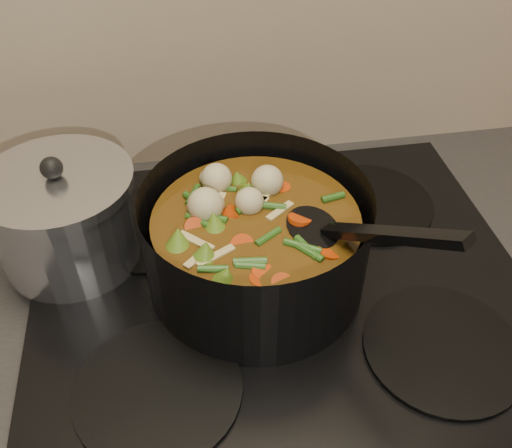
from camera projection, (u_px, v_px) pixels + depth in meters
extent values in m
cube|color=black|center=(280.00, 306.00, 0.75)|extent=(2.64, 0.64, 0.05)
cube|color=black|center=(281.00, 288.00, 0.73)|extent=(0.62, 0.54, 0.02)
cylinder|color=black|center=(158.00, 390.00, 0.60)|extent=(0.18, 0.18, 0.01)
cylinder|color=black|center=(443.00, 348.00, 0.64)|extent=(0.18, 0.18, 0.01)
cylinder|color=black|center=(151.00, 227.00, 0.80)|extent=(0.18, 0.18, 0.01)
cylinder|color=black|center=(371.00, 203.00, 0.83)|extent=(0.18, 0.18, 0.01)
cylinder|color=black|center=(256.00, 240.00, 0.68)|extent=(0.35, 0.35, 0.13)
cylinder|color=black|center=(256.00, 276.00, 0.73)|extent=(0.26, 0.26, 0.01)
cylinder|color=#58370F|center=(256.00, 247.00, 0.69)|extent=(0.25, 0.25, 0.09)
cylinder|color=#C53609|center=(286.00, 217.00, 0.67)|extent=(0.03, 0.03, 0.02)
cylinder|color=#C53609|center=(283.00, 190.00, 0.70)|extent=(0.04, 0.04, 0.02)
cylinder|color=#C53609|center=(234.00, 174.00, 0.73)|extent=(0.04, 0.04, 0.02)
cylinder|color=#C53609|center=(217.00, 209.00, 0.68)|extent=(0.03, 0.03, 0.02)
cylinder|color=#C53609|center=(193.00, 240.00, 0.64)|extent=(0.04, 0.03, 0.02)
cylinder|color=#C53609|center=(247.00, 240.00, 0.64)|extent=(0.04, 0.04, 0.02)
cylinder|color=#C53609|center=(288.00, 253.00, 0.62)|extent=(0.03, 0.04, 0.02)
cylinder|color=#C53609|center=(336.00, 228.00, 0.65)|extent=(0.03, 0.03, 0.02)
cylinder|color=#C53609|center=(288.00, 202.00, 0.69)|extent=(0.04, 0.04, 0.02)
cylinder|color=#C53609|center=(256.00, 179.00, 0.72)|extent=(0.04, 0.04, 0.02)
cylinder|color=#C53609|center=(233.00, 207.00, 0.68)|extent=(0.03, 0.03, 0.02)
cylinder|color=#C53609|center=(201.00, 225.00, 0.66)|extent=(0.04, 0.04, 0.02)
cylinder|color=#C53609|center=(208.00, 268.00, 0.60)|extent=(0.04, 0.04, 0.02)
sphere|color=#C4B88A|center=(304.00, 207.00, 0.66)|extent=(0.04, 0.04, 0.04)
sphere|color=#C4B88A|center=(232.00, 186.00, 0.69)|extent=(0.04, 0.04, 0.04)
sphere|color=#C4B88A|center=(224.00, 239.00, 0.62)|extent=(0.04, 0.04, 0.04)
sphere|color=#C4B88A|center=(304.00, 222.00, 0.64)|extent=(0.04, 0.04, 0.04)
cone|color=#598521|center=(208.00, 250.00, 0.61)|extent=(0.04, 0.04, 0.03)
cone|color=#598521|center=(292.00, 256.00, 0.61)|extent=(0.04, 0.04, 0.03)
cone|color=#598521|center=(320.00, 206.00, 0.67)|extent=(0.04, 0.04, 0.03)
cone|color=#598521|center=(261.00, 175.00, 0.71)|extent=(0.04, 0.04, 0.03)
cone|color=#598521|center=(196.00, 199.00, 0.68)|extent=(0.04, 0.04, 0.03)
cone|color=#598521|center=(210.00, 251.00, 0.61)|extent=(0.04, 0.04, 0.03)
cone|color=#598521|center=(295.00, 255.00, 0.61)|extent=(0.04, 0.04, 0.03)
cylinder|color=#2F5C1B|center=(276.00, 198.00, 0.68)|extent=(0.01, 0.04, 0.01)
cylinder|color=#2F5C1B|center=(243.00, 169.00, 0.73)|extent=(0.03, 0.03, 0.01)
cylinder|color=#2F5C1B|center=(205.00, 193.00, 0.69)|extent=(0.04, 0.02, 0.01)
cylinder|color=#2F5C1B|center=(206.00, 222.00, 0.65)|extent=(0.02, 0.04, 0.01)
cylinder|color=#2F5C1B|center=(235.00, 237.00, 0.63)|extent=(0.02, 0.04, 0.01)
cylinder|color=#2F5C1B|center=(273.00, 274.00, 0.59)|extent=(0.04, 0.02, 0.01)
cylinder|color=#2F5C1B|center=(313.00, 242.00, 0.63)|extent=(0.03, 0.03, 0.01)
cylinder|color=#2F5C1B|center=(305.00, 210.00, 0.67)|extent=(0.01, 0.04, 0.01)
cylinder|color=#2F5C1B|center=(275.00, 198.00, 0.68)|extent=(0.03, 0.03, 0.01)
cylinder|color=#2F5C1B|center=(241.00, 170.00, 0.73)|extent=(0.04, 0.02, 0.01)
cylinder|color=#2F5C1B|center=(204.00, 194.00, 0.69)|extent=(0.02, 0.04, 0.01)
cylinder|color=#2F5C1B|center=(206.00, 223.00, 0.65)|extent=(0.02, 0.04, 0.01)
cylinder|color=#2F5C1B|center=(236.00, 237.00, 0.63)|extent=(0.04, 0.02, 0.01)
cylinder|color=#2F5C1B|center=(275.00, 274.00, 0.59)|extent=(0.03, 0.03, 0.01)
cylinder|color=#2F5C1B|center=(314.00, 241.00, 0.63)|extent=(0.01, 0.04, 0.01)
cube|color=tan|center=(205.00, 201.00, 0.68)|extent=(0.04, 0.01, 0.00)
cube|color=tan|center=(215.00, 246.00, 0.62)|extent=(0.02, 0.04, 0.00)
cube|color=tan|center=(287.00, 252.00, 0.62)|extent=(0.04, 0.03, 0.00)
cube|color=tan|center=(311.00, 208.00, 0.67)|extent=(0.03, 0.03, 0.00)
cube|color=tan|center=(260.00, 181.00, 0.71)|extent=(0.03, 0.04, 0.00)
cube|color=tan|center=(204.00, 203.00, 0.68)|extent=(0.04, 0.02, 0.00)
cube|color=tan|center=(217.00, 248.00, 0.62)|extent=(0.01, 0.04, 0.00)
ellipsoid|color=black|center=(312.00, 228.00, 0.65)|extent=(0.07, 0.08, 0.01)
cube|color=black|center=(389.00, 235.00, 0.57)|extent=(0.11, 0.14, 0.10)
cylinder|color=silver|center=(67.00, 221.00, 0.72)|extent=(0.18, 0.18, 0.11)
cylinder|color=silver|center=(55.00, 182.00, 0.68)|extent=(0.19, 0.19, 0.01)
sphere|color=black|center=(51.00, 168.00, 0.67)|extent=(0.03, 0.03, 0.03)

